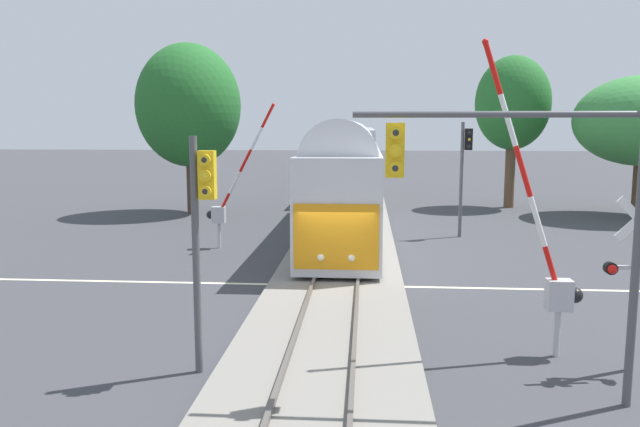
{
  "coord_description": "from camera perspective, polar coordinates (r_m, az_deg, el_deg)",
  "views": [
    {
      "loc": [
        0.95,
        -20.28,
        5.28
      ],
      "look_at": [
        -0.75,
        2.86,
        2.0
      ],
      "focal_mm": 35.37,
      "sensor_mm": 36.0,
      "label": 1
    }
  ],
  "objects": [
    {
      "name": "ground_plane",
      "position": [
        20.98,
        1.49,
        -6.53
      ],
      "size": [
        220.0,
        220.0,
        0.0
      ],
      "primitive_type": "plane",
      "color": "#3D3D42"
    },
    {
      "name": "traffic_signal_median",
      "position": [
        13.29,
        -10.69,
        -0.27
      ],
      "size": [
        0.53,
        0.38,
        5.05
      ],
      "color": "#4C4C51",
      "rests_on": "ground"
    },
    {
      "name": "road_centre_stripe",
      "position": [
        20.98,
        1.49,
        -6.52
      ],
      "size": [
        44.0,
        0.2,
        0.01
      ],
      "color": "beige",
      "rests_on": "ground"
    },
    {
      "name": "oak_behind_train",
      "position": [
        38.33,
        -11.81,
        9.54
      ],
      "size": [
        6.12,
        6.12,
        10.01
      ],
      "color": "#4C3828",
      "rests_on": "ground"
    },
    {
      "name": "traffic_signal_far_side",
      "position": [
        30.23,
        12.97,
        4.7
      ],
      "size": [
        0.53,
        0.38,
        5.4
      ],
      "color": "#4C4C51",
      "rests_on": "ground"
    },
    {
      "name": "railway_track",
      "position": [
        20.96,
        1.49,
        -6.28
      ],
      "size": [
        4.4,
        80.0,
        0.32
      ],
      "color": "gray",
      "rests_on": "ground"
    },
    {
      "name": "crossing_signal_mast",
      "position": [
        14.91,
        26.72,
        -4.02
      ],
      "size": [
        1.36,
        0.44,
        3.91
      ],
      "color": "#B2B2B7",
      "rests_on": "ground"
    },
    {
      "name": "traffic_signal_near_right",
      "position": [
        12.21,
        20.56,
        3.15
      ],
      "size": [
        5.67,
        0.38,
        5.71
      ],
      "color": "#4C4C51",
      "rests_on": "ground"
    },
    {
      "name": "crossing_gate_far",
      "position": [
        27.19,
        -8.64,
        1.04
      ],
      "size": [
        3.01,
        0.4,
        6.16
      ],
      "color": "#B7B7BC",
      "rests_on": "ground"
    },
    {
      "name": "commuter_train",
      "position": [
        49.09,
        3.12,
        5.07
      ],
      "size": [
        3.04,
        62.19,
        5.16
      ],
      "color": "silver",
      "rests_on": "railway_track"
    },
    {
      "name": "oak_far_right",
      "position": [
        41.96,
        17.04,
        9.47
      ],
      "size": [
        4.66,
        4.66,
        9.57
      ],
      "color": "brown",
      "rests_on": "ground"
    },
    {
      "name": "crossing_gate_near",
      "position": [
        15.17,
        20.17,
        -4.17
      ],
      "size": [
        2.45,
        0.4,
        7.13
      ],
      "color": "#B7B7BC",
      "rests_on": "ground"
    }
  ]
}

